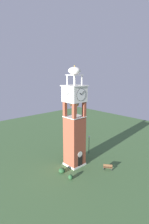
# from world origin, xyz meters

# --- Properties ---
(ground) EXTENTS (80.00, 80.00, 0.00)m
(ground) POSITION_xyz_m (0.00, 0.00, 0.00)
(ground) COLOR #476B3D
(clock_tower) EXTENTS (3.54, 3.54, 18.05)m
(clock_tower) POSITION_xyz_m (0.00, -0.00, 7.52)
(clock_tower) COLOR brown
(clock_tower) RESTS_ON ground
(park_bench) EXTENTS (1.31, 1.55, 0.95)m
(park_bench) POSITION_xyz_m (3.06, -5.38, 0.48)
(park_bench) COLOR brown
(park_bench) RESTS_ON ground
(lamp_post) EXTENTS (0.36, 0.36, 3.96)m
(lamp_post) POSITION_xyz_m (5.42, 1.36, 2.74)
(lamp_post) COLOR black
(lamp_post) RESTS_ON ground
(trash_bin) EXTENTS (0.52, 0.52, 0.80)m
(trash_bin) POSITION_xyz_m (2.43, 4.79, 0.40)
(trash_bin) COLOR #38513D
(trash_bin) RESTS_ON ground
(shrub_near_entry) EXTENTS (0.75, 0.75, 0.86)m
(shrub_near_entry) POSITION_xyz_m (-3.82, -3.16, 0.43)
(shrub_near_entry) COLOR #234C28
(shrub_near_entry) RESTS_ON ground
(shrub_left_of_tower) EXTENTS (1.07, 1.07, 0.89)m
(shrub_left_of_tower) POSITION_xyz_m (-3.58, -0.65, 0.44)
(shrub_left_of_tower) COLOR #234C28
(shrub_left_of_tower) RESTS_ON ground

